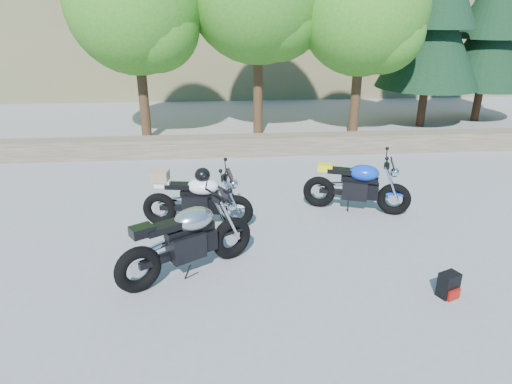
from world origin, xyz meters
TOP-DOWN VIEW (x-y plane):
  - ground at (0.00, 0.00)m, footprint 90.00×90.00m
  - stone_wall at (0.00, 5.50)m, footprint 22.00×0.55m
  - tree_decid_left at (-2.39, 7.14)m, footprint 3.67×3.67m
  - tree_decid_right at (3.71, 6.94)m, footprint 3.54×3.54m
  - conifer_near at (6.20, 8.20)m, footprint 3.17×3.17m
  - conifer_far at (8.40, 8.80)m, footprint 2.82×2.82m
  - silver_bike at (-0.87, -0.22)m, footprint 1.95×1.30m
  - white_bike at (-0.81, 1.34)m, footprint 1.97×0.62m
  - blue_bike at (2.17, 1.75)m, footprint 1.95×0.89m
  - backpack at (2.61, -1.09)m, footprint 0.31×0.29m

SIDE VIEW (x-z plane):
  - ground at x=0.00m, z-range 0.00..0.00m
  - backpack at x=2.61m, z-range -0.01..0.34m
  - stone_wall at x=0.00m, z-range 0.00..0.50m
  - blue_bike at x=2.17m, z-range -0.01..1.00m
  - white_bike at x=-0.81m, z-range -0.01..1.08m
  - silver_bike at x=-0.87m, z-range -0.01..1.09m
  - conifer_far at x=8.40m, z-range 0.13..6.41m
  - tree_decid_right at x=3.71m, z-range 0.79..6.20m
  - tree_decid_left at x=-2.39m, z-range 0.83..6.44m
  - conifer_near at x=6.20m, z-range 0.15..7.21m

